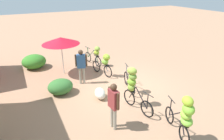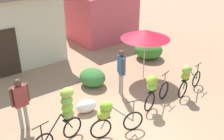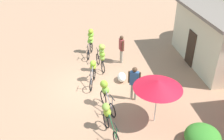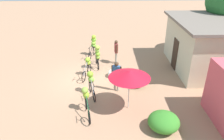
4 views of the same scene
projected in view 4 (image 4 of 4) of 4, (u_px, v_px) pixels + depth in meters
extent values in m
plane|color=#A87C5E|center=(86.00, 79.00, 13.12)|extent=(60.00, 60.00, 0.00)
cube|color=beige|center=(202.00, 46.00, 13.92)|extent=(5.43, 3.31, 3.07)
cube|color=#72665B|center=(206.00, 21.00, 13.19)|extent=(5.93, 3.81, 0.16)
cube|color=#332319|center=(175.00, 54.00, 14.12)|extent=(0.90, 0.06, 2.00)
cylinder|color=brown|center=(221.00, 34.00, 16.09)|extent=(0.39, 0.39, 3.14)
ellipsoid|color=#377031|center=(137.00, 80.00, 12.31)|extent=(0.96, 1.11, 0.68)
ellipsoid|color=#368028|center=(164.00, 122.00, 9.04)|extent=(1.30, 1.35, 0.80)
cylinder|color=beige|center=(129.00, 91.00, 10.14)|extent=(0.04, 0.04, 1.96)
cone|color=red|center=(130.00, 74.00, 9.75)|extent=(1.95, 1.95, 0.35)
torus|color=black|center=(90.00, 56.00, 15.62)|extent=(0.60, 0.22, 0.61)
torus|color=black|center=(94.00, 51.00, 16.49)|extent=(0.60, 0.22, 0.61)
cylinder|color=black|center=(93.00, 48.00, 16.21)|extent=(0.38, 0.14, 0.60)
cylinder|color=black|center=(91.00, 51.00, 15.77)|extent=(0.66, 0.23, 0.61)
cylinder|color=black|center=(89.00, 48.00, 15.33)|extent=(0.49, 0.17, 0.03)
cylinder|color=black|center=(90.00, 52.00, 15.48)|extent=(0.04, 0.04, 0.64)
cube|color=black|center=(94.00, 47.00, 16.26)|extent=(0.38, 0.24, 0.02)
ellipsoid|color=#7EC63E|center=(93.00, 45.00, 16.24)|extent=(0.55, 0.53, 0.27)
ellipsoid|color=#8BC43C|center=(94.00, 43.00, 16.10)|extent=(0.50, 0.47, 0.27)
ellipsoid|color=#7AC034|center=(94.00, 40.00, 16.05)|extent=(0.56, 0.53, 0.31)
ellipsoid|color=#95BE2D|center=(94.00, 37.00, 15.89)|extent=(0.45, 0.40, 0.28)
torus|color=black|center=(96.00, 59.00, 15.06)|extent=(0.66, 0.16, 0.66)
torus|color=black|center=(98.00, 65.00, 14.19)|extent=(0.66, 0.16, 0.66)
cylinder|color=black|center=(98.00, 60.00, 14.20)|extent=(0.38, 0.10, 0.65)
cylinder|color=black|center=(97.00, 57.00, 14.63)|extent=(0.66, 0.14, 0.66)
cylinder|color=black|center=(96.00, 51.00, 14.78)|extent=(0.50, 0.11, 0.03)
cylinder|color=black|center=(96.00, 55.00, 14.92)|extent=(0.04, 0.04, 0.62)
cube|color=black|center=(98.00, 59.00, 14.12)|extent=(0.38, 0.20, 0.02)
ellipsoid|color=#7EA239|center=(98.00, 57.00, 14.06)|extent=(0.35, 0.29, 0.30)
ellipsoid|color=#7BB630|center=(98.00, 54.00, 13.95)|extent=(0.45, 0.41, 0.29)
ellipsoid|color=#78A43C|center=(97.00, 50.00, 13.86)|extent=(0.40, 0.34, 0.28)
ellipsoid|color=#8DAA3B|center=(97.00, 47.00, 13.73)|extent=(0.47, 0.42, 0.28)
torus|color=black|center=(84.00, 77.00, 12.75)|extent=(0.64, 0.22, 0.65)
torus|color=black|center=(89.00, 69.00, 13.63)|extent=(0.64, 0.22, 0.65)
cylinder|color=slate|center=(88.00, 66.00, 13.33)|extent=(0.38, 0.13, 0.66)
cylinder|color=slate|center=(85.00, 69.00, 12.89)|extent=(0.67, 0.21, 0.67)
cylinder|color=black|center=(83.00, 66.00, 12.43)|extent=(0.49, 0.16, 0.03)
cylinder|color=slate|center=(83.00, 71.00, 12.59)|extent=(0.04, 0.04, 0.70)
cube|color=black|center=(89.00, 65.00, 13.38)|extent=(0.38, 0.23, 0.02)
ellipsoid|color=#8DAA2C|center=(88.00, 63.00, 13.33)|extent=(0.41, 0.33, 0.28)
ellipsoid|color=#7AB528|center=(88.00, 60.00, 13.15)|extent=(0.44, 0.40, 0.30)
torus|color=black|center=(94.00, 96.00, 10.91)|extent=(0.64, 0.22, 0.65)
torus|color=black|center=(90.00, 86.00, 11.75)|extent=(0.64, 0.22, 0.65)
cylinder|color=slate|center=(91.00, 83.00, 11.48)|extent=(0.37, 0.13, 0.58)
cylinder|color=slate|center=(93.00, 88.00, 11.06)|extent=(0.65, 0.21, 0.59)
cylinder|color=black|center=(94.00, 84.00, 10.61)|extent=(0.49, 0.16, 0.03)
cylinder|color=slate|center=(94.00, 90.00, 10.76)|extent=(0.04, 0.04, 0.68)
cube|color=black|center=(90.00, 82.00, 11.51)|extent=(0.38, 0.23, 0.02)
ellipsoid|color=#7DB83E|center=(91.00, 79.00, 11.39)|extent=(0.49, 0.44, 0.31)
ellipsoid|color=#7DA328|center=(90.00, 74.00, 11.35)|extent=(0.44, 0.37, 0.33)
torus|color=black|center=(89.00, 117.00, 9.43)|extent=(0.64, 0.19, 0.64)
torus|color=black|center=(86.00, 103.00, 10.38)|extent=(0.64, 0.19, 0.64)
cylinder|color=#19592D|center=(86.00, 100.00, 10.07)|extent=(0.41, 0.12, 0.64)
cylinder|color=#19592D|center=(88.00, 107.00, 9.60)|extent=(0.73, 0.19, 0.65)
cylinder|color=black|center=(89.00, 106.00, 9.15)|extent=(0.49, 0.14, 0.03)
cylinder|color=#19592D|center=(89.00, 111.00, 9.29)|extent=(0.04, 0.04, 0.62)
cube|color=black|center=(86.00, 98.00, 10.13)|extent=(0.38, 0.21, 0.02)
ellipsoid|color=#8BAF2B|center=(86.00, 95.00, 10.05)|extent=(0.42, 0.36, 0.34)
ellipsoid|color=#86A83D|center=(85.00, 90.00, 9.96)|extent=(0.41, 0.33, 0.29)
ellipsoid|color=silver|center=(111.00, 73.00, 13.37)|extent=(0.76, 0.54, 0.44)
cylinder|color=gray|center=(116.00, 57.00, 15.13)|extent=(0.11, 0.11, 0.82)
cylinder|color=gray|center=(116.00, 58.00, 14.97)|extent=(0.11, 0.11, 0.82)
cube|color=maroon|center=(116.00, 48.00, 14.72)|extent=(0.42, 0.24, 0.65)
cylinder|color=#4C3321|center=(116.00, 46.00, 14.93)|extent=(0.08, 0.08, 0.58)
cylinder|color=#4C3321|center=(117.00, 49.00, 14.49)|extent=(0.08, 0.08, 0.58)
sphere|color=#4C3321|center=(116.00, 42.00, 14.53)|extent=(0.22, 0.22, 0.22)
cylinder|color=gray|center=(118.00, 84.00, 11.78)|extent=(0.11, 0.11, 0.85)
cylinder|color=gray|center=(115.00, 83.00, 11.84)|extent=(0.11, 0.11, 0.85)
cube|color=#33598C|center=(116.00, 72.00, 11.47)|extent=(0.34, 0.45, 0.67)
cylinder|color=#4C3321|center=(121.00, 72.00, 11.38)|extent=(0.08, 0.08, 0.60)
cylinder|color=#4C3321|center=(112.00, 70.00, 11.54)|extent=(0.08, 0.08, 0.60)
sphere|color=#4C3321|center=(117.00, 64.00, 11.27)|extent=(0.23, 0.23, 0.23)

